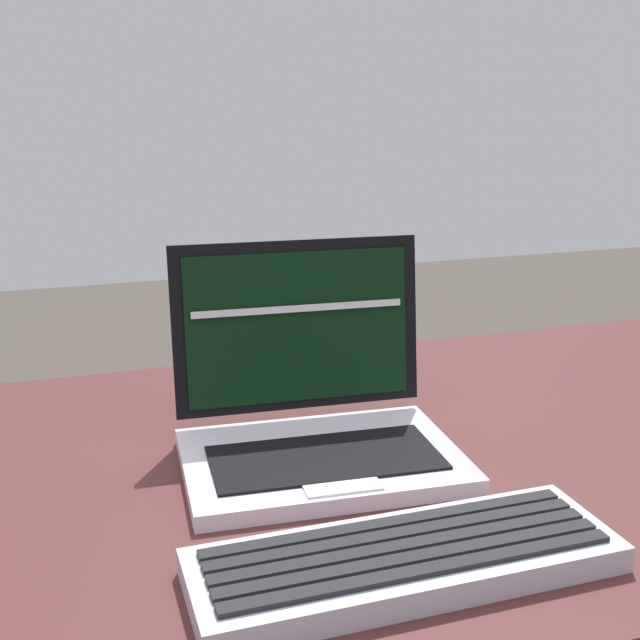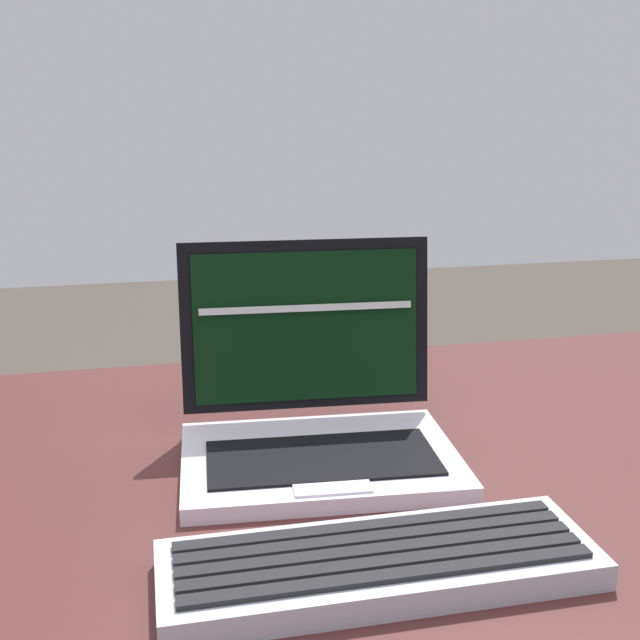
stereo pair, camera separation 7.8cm
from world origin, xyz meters
name	(u,v)px [view 2 (the right image)]	position (x,y,z in m)	size (l,w,h in m)	color
desk	(276,568)	(0.00, 0.00, 0.59)	(1.47, 0.68, 0.71)	#4C2423
laptop_front	(316,416)	(0.05, 0.01, 0.75)	(0.28, 0.23, 0.21)	silver
external_keyboard	(379,563)	(0.05, -0.22, 0.72)	(0.34, 0.11, 0.03)	#B7B9C3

